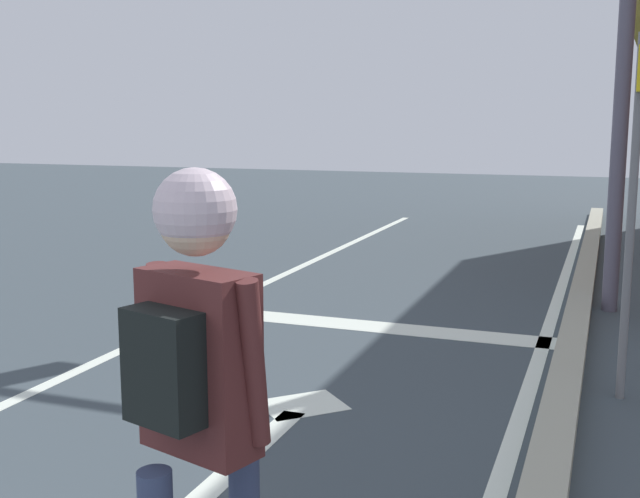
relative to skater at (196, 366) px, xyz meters
name	(u,v)px	position (x,y,z in m)	size (l,w,h in m)	color
lane_line_center	(129,347)	(-2.72, 3.59, -1.21)	(0.12, 20.00, 0.01)	silver
lane_line_curbside	(528,393)	(0.73, 3.59, -1.21)	(0.12, 20.00, 0.01)	silver
stop_bar	(369,326)	(-0.92, 5.02, -1.21)	(3.60, 0.40, 0.01)	silver
lane_arrow_stem	(251,452)	(-0.74, 1.94, -1.21)	(0.16, 1.40, 0.01)	silver
lane_arrow_head	(303,405)	(-0.74, 2.79, -1.21)	(0.56, 0.44, 0.01)	silver
curb_strip	(564,389)	(0.98, 3.59, -1.14)	(0.24, 24.00, 0.14)	#A3A48F
skater	(196,366)	(0.00, 0.00, 0.00)	(0.47, 0.64, 1.77)	#354163
street_sign_post	(634,168)	(1.36, 3.73, 0.45)	(0.06, 0.44, 2.58)	slate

